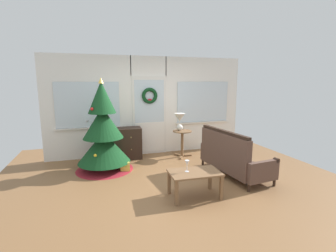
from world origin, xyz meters
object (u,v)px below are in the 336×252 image
object	(u,v)px
dresser_cabinet	(123,143)
table_lamp	(180,119)
christmas_tree	(103,135)
side_table	(182,138)
settee_sofa	(231,158)
wine_glass	(187,163)
coffee_table	(195,176)
gift_box	(125,166)

from	to	relation	value
dresser_cabinet	table_lamp	world-z (taller)	table_lamp
christmas_tree	side_table	world-z (taller)	christmas_tree
dresser_cabinet	settee_sofa	size ratio (longest dim) A/B	0.54
table_lamp	wine_glass	bearing A→B (deg)	-106.63
coffee_table	gift_box	distance (m)	1.86
dresser_cabinet	wine_glass	distance (m)	2.54
dresser_cabinet	coffee_table	bearing A→B (deg)	-70.47
christmas_tree	side_table	size ratio (longest dim) A/B	2.92
dresser_cabinet	side_table	distance (m)	1.49
side_table	gift_box	distance (m)	1.70
settee_sofa	wine_glass	world-z (taller)	settee_sofa
dresser_cabinet	coffee_table	size ratio (longest dim) A/B	1.07
christmas_tree	dresser_cabinet	distance (m)	0.92
settee_sofa	coffee_table	xyz separation A→B (m)	(-1.09, -0.67, -0.01)
coffee_table	wine_glass	distance (m)	0.24
coffee_table	wine_glass	xyz separation A→B (m)	(-0.12, 0.04, 0.21)
gift_box	side_table	bearing A→B (deg)	21.23
coffee_table	gift_box	xyz separation A→B (m)	(-0.96, 1.57, -0.27)
settee_sofa	coffee_table	world-z (taller)	settee_sofa
settee_sofa	table_lamp	bearing A→B (deg)	109.97
table_lamp	gift_box	size ratio (longest dim) A/B	2.21
gift_box	coffee_table	bearing A→B (deg)	-58.52
wine_glass	side_table	bearing A→B (deg)	71.61
settee_sofa	table_lamp	world-z (taller)	table_lamp
dresser_cabinet	gift_box	world-z (taller)	dresser_cabinet
wine_glass	gift_box	xyz separation A→B (m)	(-0.84, 1.52, -0.48)
christmas_tree	settee_sofa	xyz separation A→B (m)	(2.45, -1.11, -0.39)
christmas_tree	coffee_table	xyz separation A→B (m)	(1.37, -1.78, -0.40)
christmas_tree	table_lamp	size ratio (longest dim) A/B	4.52
settee_sofa	table_lamp	xyz separation A→B (m)	(-0.56, 1.54, 0.59)
christmas_tree	side_table	distance (m)	2.01
christmas_tree	dresser_cabinet	size ratio (longest dim) A/B	2.16
dresser_cabinet	coffee_table	xyz separation A→B (m)	(0.87, -2.46, -0.02)
side_table	wine_glass	world-z (taller)	side_table
side_table	coffee_table	bearing A→B (deg)	-105.13
dresser_cabinet	wine_glass	world-z (taller)	dresser_cabinet
dresser_cabinet	settee_sofa	world-z (taller)	settee_sofa
christmas_tree	settee_sofa	distance (m)	2.72
dresser_cabinet	christmas_tree	bearing A→B (deg)	-125.81
table_lamp	wine_glass	world-z (taller)	table_lamp
table_lamp	coffee_table	world-z (taller)	table_lamp
christmas_tree	coffee_table	distance (m)	2.28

